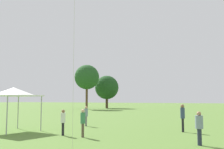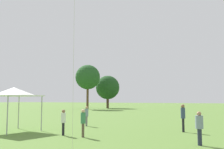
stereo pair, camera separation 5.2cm
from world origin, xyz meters
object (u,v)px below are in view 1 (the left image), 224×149
(person_standing_4, at_px, (83,120))
(distant_tree_3, at_px, (87,77))
(distant_tree_0, at_px, (107,88))
(canopy_tent, at_px, (14,92))
(person_standing_0, at_px, (86,114))
(person_standing_2, at_px, (63,120))
(person_standing_5, at_px, (183,115))
(person_standing_6, at_px, (199,125))

(person_standing_4, height_order, distant_tree_3, distant_tree_3)
(person_standing_4, distance_m, distant_tree_0, 50.00)
(person_standing_4, bearing_deg, canopy_tent, 8.05)
(person_standing_0, relative_size, distant_tree_0, 0.20)
(person_standing_2, distance_m, person_standing_4, 1.51)
(person_standing_0, bearing_deg, canopy_tent, 65.43)
(person_standing_5, bearing_deg, distant_tree_0, -81.47)
(person_standing_2, bearing_deg, person_standing_0, -160.73)
(person_standing_4, relative_size, person_standing_6, 1.01)
(canopy_tent, bearing_deg, distant_tree_3, 114.27)
(distant_tree_3, bearing_deg, person_standing_5, -49.57)
(person_standing_6, distance_m, distant_tree_3, 47.00)
(canopy_tent, bearing_deg, person_standing_6, -0.26)
(person_standing_4, height_order, person_standing_5, person_standing_5)
(person_standing_5, distance_m, canopy_tent, 11.72)
(person_standing_2, height_order, canopy_tent, canopy_tent)
(person_standing_4, bearing_deg, person_standing_6, -168.06)
(canopy_tent, bearing_deg, person_standing_4, -2.31)
(person_standing_6, bearing_deg, person_standing_2, 158.45)
(person_standing_5, relative_size, distant_tree_3, 0.19)
(person_standing_0, bearing_deg, person_standing_2, 109.42)
(distant_tree_0, bearing_deg, person_standing_4, -64.48)
(canopy_tent, distance_m, distant_tree_0, 47.45)
(person_standing_0, distance_m, distant_tree_3, 37.22)
(person_standing_2, bearing_deg, distant_tree_0, -153.87)
(person_standing_6, bearing_deg, person_standing_5, 87.58)
(person_standing_0, distance_m, person_standing_5, 7.94)
(canopy_tent, bearing_deg, person_standing_5, 24.35)
(person_standing_5, relative_size, canopy_tent, 0.55)
(person_standing_5, height_order, person_standing_6, person_standing_5)
(person_standing_6, bearing_deg, canopy_tent, 157.80)
(person_standing_4, bearing_deg, person_standing_0, -49.70)
(person_standing_2, relative_size, person_standing_5, 0.84)
(person_standing_0, height_order, person_standing_6, person_standing_0)
(person_standing_2, height_order, person_standing_4, person_standing_4)
(person_standing_4, relative_size, distant_tree_0, 0.20)
(person_standing_4, xyz_separation_m, distant_tree_3, (-22.31, 36.81, 6.13))
(person_standing_4, bearing_deg, person_standing_5, -123.11)
(person_standing_5, relative_size, distant_tree_0, 0.23)
(person_standing_4, bearing_deg, distant_tree_3, -48.42)
(person_standing_0, relative_size, distant_tree_3, 0.16)
(person_standing_2, relative_size, person_standing_4, 0.97)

